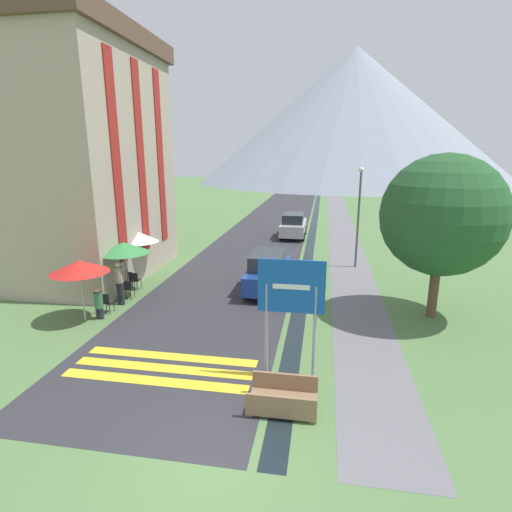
{
  "coord_description": "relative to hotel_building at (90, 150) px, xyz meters",
  "views": [
    {
      "loc": [
        2.0,
        -6.55,
        6.18
      ],
      "look_at": [
        -0.81,
        10.0,
        1.86
      ],
      "focal_mm": 28.0,
      "sensor_mm": 36.0,
      "label": 1
    }
  ],
  "objects": [
    {
      "name": "cafe_chair_middle",
      "position": [
        3.13,
        -3.26,
        -5.85
      ],
      "size": [
        0.4,
        0.4,
        0.85
      ],
      "rotation": [
        0.0,
        0.0,
        -0.09
      ],
      "color": "#232328",
      "rests_on": "ground_plane"
    },
    {
      "name": "cafe_chair_near_left",
      "position": [
        3.06,
        -4.92,
        -5.85
      ],
      "size": [
        0.4,
        0.4,
        0.85
      ],
      "rotation": [
        0.0,
        0.0,
        0.28
      ],
      "color": "#232328",
      "rests_on": "ground_plane"
    },
    {
      "name": "road",
      "position": [
        6.89,
        18.0,
        -6.36
      ],
      "size": [
        6.4,
        60.0,
        0.01
      ],
      "color": "#2D2D33",
      "rests_on": "ground_plane"
    },
    {
      "name": "hotel_building",
      "position": [
        0.0,
        0.0,
        0.0
      ],
      "size": [
        5.68,
        9.12,
        11.85
      ],
      "color": "tan",
      "rests_on": "ground_plane"
    },
    {
      "name": "tree_by_path",
      "position": [
        15.72,
        -3.05,
        -2.4
      ],
      "size": [
        4.5,
        4.5,
        6.23
      ],
      "color": "brown",
      "rests_on": "ground_plane"
    },
    {
      "name": "streetlamp",
      "position": [
        13.29,
        3.65,
        -3.14
      ],
      "size": [
        0.28,
        0.28,
        5.48
      ],
      "color": "#515156",
      "rests_on": "ground_plane"
    },
    {
      "name": "cafe_chair_far_right",
      "position": [
        2.58,
        -1.97,
        -5.85
      ],
      "size": [
        0.4,
        0.4,
        0.85
      ],
      "rotation": [
        0.0,
        0.0,
        0.42
      ],
      "color": "#232328",
      "rests_on": "ground_plane"
    },
    {
      "name": "cafe_umbrella_rear_white",
      "position": [
        2.56,
        -0.74,
        -4.13
      ],
      "size": [
        1.93,
        1.93,
        2.49
      ],
      "color": "#B7B2A8",
      "rests_on": "ground_plane"
    },
    {
      "name": "cafe_umbrella_middle_green",
      "position": [
        3.02,
        -3.1,
        -4.1
      ],
      "size": [
        2.14,
        2.14,
        2.5
      ],
      "color": "#B7B2A8",
      "rests_on": "ground_plane"
    },
    {
      "name": "footpath",
      "position": [
        12.99,
        18.0,
        -6.36
      ],
      "size": [
        2.2,
        60.0,
        0.01
      ],
      "color": "slate",
      "rests_on": "ground_plane"
    },
    {
      "name": "person_standing_terrace",
      "position": [
        3.16,
        -3.94,
        -5.29
      ],
      "size": [
        0.32,
        0.32,
        1.84
      ],
      "color": "#282833",
      "rests_on": "ground_plane"
    },
    {
      "name": "drainage_channel",
      "position": [
        10.59,
        18.0,
        -6.36
      ],
      "size": [
        0.6,
        60.0,
        0.0
      ],
      "color": "black",
      "rests_on": "ground_plane"
    },
    {
      "name": "footbridge",
      "position": [
        10.59,
        -9.83,
        -6.14
      ],
      "size": [
        1.7,
        1.1,
        0.65
      ],
      "color": "#846647",
      "rests_on": "ground_plane"
    },
    {
      "name": "road_sign",
      "position": [
        10.63,
        -8.36,
        -4.03
      ],
      "size": [
        1.82,
        0.11,
        3.46
      ],
      "color": "#9E9EA3",
      "rests_on": "ground_plane"
    },
    {
      "name": "cafe_umbrella_front_red",
      "position": [
        2.59,
        -5.68,
        -4.24
      ],
      "size": [
        2.12,
        2.12,
        2.37
      ],
      "color": "#B7B2A8",
      "rests_on": "ground_plane"
    },
    {
      "name": "person_seated_near",
      "position": [
        3.09,
        -5.47,
        -5.66
      ],
      "size": [
        0.32,
        0.32,
        1.28
      ],
      "color": "#282833",
      "rests_on": "ground_plane"
    },
    {
      "name": "parked_car_near",
      "position": [
        8.99,
        -1.04,
        -5.46
      ],
      "size": [
        1.82,
        4.28,
        1.82
      ],
      "color": "navy",
      "rests_on": "ground_plane"
    },
    {
      "name": "person_seated_far",
      "position": [
        2.48,
        -2.29,
        -5.67
      ],
      "size": [
        0.32,
        0.32,
        1.26
      ],
      "color": "#282833",
      "rests_on": "ground_plane"
    },
    {
      "name": "parked_car_far",
      "position": [
        9.2,
        11.33,
        -5.46
      ],
      "size": [
        1.86,
        4.37,
        1.82
      ],
      "color": "#B2B2B7",
      "rests_on": "ground_plane"
    },
    {
      "name": "cafe_chair_far_left",
      "position": [
        2.89,
        -2.07,
        -5.85
      ],
      "size": [
        0.4,
        0.4,
        0.85
      ],
      "rotation": [
        0.0,
        0.0,
        0.35
      ],
      "color": "#232328",
      "rests_on": "ground_plane"
    },
    {
      "name": "mountain_distant",
      "position": [
        17.0,
        75.61,
        7.69
      ],
      "size": [
        66.77,
        66.77,
        28.11
      ],
      "color": "gray",
      "rests_on": "ground_plane"
    },
    {
      "name": "crosswalk_marking",
      "position": [
        6.89,
        -8.53,
        -6.36
      ],
      "size": [
        5.44,
        1.84,
        0.01
      ],
      "color": "yellow",
      "rests_on": "ground_plane"
    },
    {
      "name": "ground_plane",
      "position": [
        9.39,
        8.0,
        -6.37
      ],
      "size": [
        160.0,
        160.0,
        0.0
      ],
      "primitive_type": "plane",
      "color": "#517542"
    }
  ]
}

